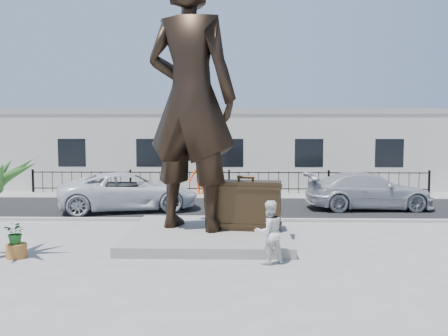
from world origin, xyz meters
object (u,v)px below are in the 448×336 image
(statue, at_px, (191,98))
(tourist, at_px, (269,232))
(car_white, at_px, (129,191))
(suitcase, at_px, (246,205))

(statue, xyz_separation_m, tourist, (2.39, -3.16, -3.76))
(car_white, bearing_deg, statue, -163.02)
(tourist, bearing_deg, statue, -77.05)
(statue, relative_size, car_white, 1.44)
(suitcase, distance_m, car_white, 7.39)
(statue, bearing_deg, suitcase, -160.71)
(suitcase, bearing_deg, statue, -174.74)
(suitcase, xyz_separation_m, car_white, (-5.05, 5.38, -0.26))
(tourist, bearing_deg, car_white, -80.43)
(car_white, bearing_deg, tourist, -160.86)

